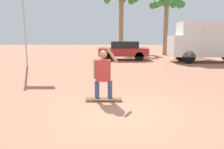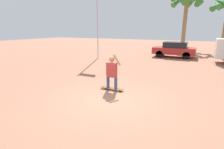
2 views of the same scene
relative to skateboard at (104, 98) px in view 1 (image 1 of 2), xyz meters
The scene contains 6 objects.
ground_plane 1.17m from the skateboard, 65.81° to the right, with size 80.00×80.00×0.00m, color #A36B51.
skateboard is the anchor object (origin of this frame).
person_skateboarder 0.83m from the skateboard, behind, with size 0.72×0.24×1.55m.
camper_van 12.37m from the skateboard, 52.45° to the left, with size 5.80×2.01×2.92m.
parked_car_red 11.39m from the skateboard, 84.35° to the left, with size 3.91×1.94×1.48m.
palm_tree_near_van 17.18m from the skateboard, 70.64° to the left, with size 3.60×3.58×6.04m.
Camera 1 is at (-0.18, -5.33, 1.97)m, focal length 35.00 mm.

